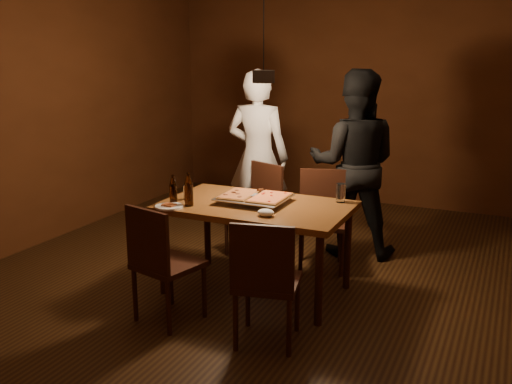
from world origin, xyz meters
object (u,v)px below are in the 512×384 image
at_px(chair_far_right, 322,210).
at_px(beer_bottle_b, 189,189).
at_px(chair_far_left, 259,201).
at_px(beer_bottle_a, 173,189).
at_px(chair_near_right, 265,272).
at_px(plate_slice, 169,206).
at_px(diner_dark, 354,164).
at_px(pendant_lamp, 264,75).
at_px(diner_white, 258,157).
at_px(dining_table, 256,213).
at_px(pizza_tray, 254,200).
at_px(chair_near_left, 159,254).

distance_m(chair_far_right, beer_bottle_b, 1.35).
xyz_separation_m(chair_far_left, beer_bottle_a, (-0.27, -1.08, 0.33)).
bearing_deg(chair_near_right, plate_slice, 144.62).
xyz_separation_m(beer_bottle_a, beer_bottle_b, (0.15, -0.01, 0.02)).
bearing_deg(diner_dark, pendant_lamp, 51.03).
distance_m(beer_bottle_a, diner_white, 1.47).
height_order(chair_near_right, diner_white, diner_white).
bearing_deg(dining_table, chair_far_left, 112.93).
bearing_deg(diner_white, chair_far_right, 149.73).
bearing_deg(dining_table, pendant_lamp, 99.73).
relative_size(pizza_tray, pendant_lamp, 0.50).
bearing_deg(pendant_lamp, chair_near_left, -108.16).
relative_size(chair_near_right, beer_bottle_a, 2.12).
height_order(chair_far_left, diner_dark, diner_dark).
relative_size(plate_slice, diner_dark, 0.12).
xyz_separation_m(dining_table, pizza_tray, (-0.04, 0.04, 0.10)).
distance_m(dining_table, chair_near_right, 0.94).
height_order(beer_bottle_a, plate_slice, beer_bottle_a).
bearing_deg(beer_bottle_a, beer_bottle_b, -2.03).
bearing_deg(beer_bottle_b, diner_white, 92.88).
distance_m(dining_table, diner_white, 1.34).
xyz_separation_m(dining_table, pendant_lamp, (-0.04, 0.23, 1.08)).
bearing_deg(diner_dark, chair_near_left, 55.34).
relative_size(chair_far_left, pendant_lamp, 0.50).
height_order(chair_near_right, diner_dark, diner_dark).
bearing_deg(chair_far_left, chair_near_left, 111.13).
xyz_separation_m(pizza_tray, beer_bottle_a, (-0.57, -0.31, 0.09)).
bearing_deg(pendant_lamp, plate_slice, -131.46).
bearing_deg(beer_bottle_a, dining_table, 23.48).
distance_m(dining_table, beer_bottle_a, 0.69).
xyz_separation_m(chair_far_right, diner_white, (-0.84, 0.43, 0.35)).
relative_size(chair_near_right, plate_slice, 2.26).
bearing_deg(beer_bottle_b, chair_near_left, -81.73).
bearing_deg(beer_bottle_a, chair_near_right, -27.53).
relative_size(chair_far_right, chair_near_right, 1.06).
height_order(dining_table, chair_far_left, chair_far_left).
xyz_separation_m(chair_far_left, diner_white, (-0.19, 0.39, 0.35)).
distance_m(beer_bottle_a, pendant_lamp, 1.17).
height_order(chair_near_left, diner_dark, diner_dark).
xyz_separation_m(beer_bottle_b, plate_slice, (-0.12, -0.11, -0.12)).
height_order(beer_bottle_b, plate_slice, beer_bottle_b).
height_order(beer_bottle_a, beer_bottle_b, beer_bottle_b).
height_order(pizza_tray, diner_dark, diner_dark).
bearing_deg(dining_table, pizza_tray, 134.24).
xyz_separation_m(chair_near_right, diner_white, (-0.98, 2.02, 0.35)).
relative_size(chair_near_left, chair_near_right, 1.01).
bearing_deg(chair_near_left, beer_bottle_a, 126.02).
distance_m(chair_near_left, pendant_lamp, 1.65).
distance_m(chair_far_left, chair_far_right, 0.65).
height_order(beer_bottle_a, diner_white, diner_white).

